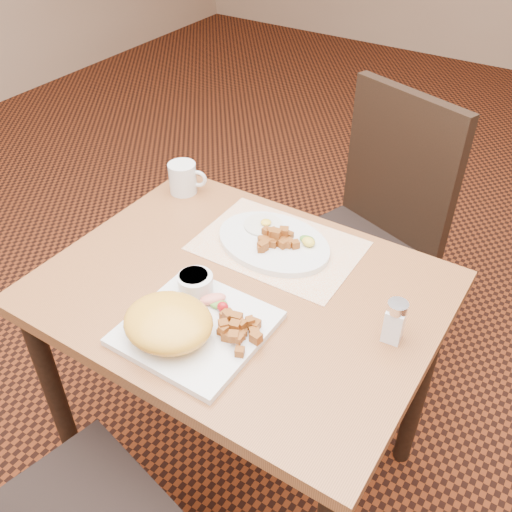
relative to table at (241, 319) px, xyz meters
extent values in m
plane|color=black|center=(0.00, 0.00, -0.64)|extent=(8.00, 8.00, 0.00)
cube|color=#9A5A2F|center=(0.00, 0.00, 0.09)|extent=(0.90, 0.70, 0.03)
cylinder|color=black|center=(-0.40, -0.30, -0.28)|extent=(0.05, 0.05, 0.71)
cylinder|color=black|center=(-0.40, 0.30, -0.28)|extent=(0.05, 0.05, 0.71)
cylinder|color=black|center=(0.40, 0.30, -0.28)|extent=(0.05, 0.05, 0.71)
cylinder|color=black|center=(-0.17, -0.36, -0.43)|extent=(0.04, 0.04, 0.42)
cube|color=black|center=(0.03, 0.59, -0.19)|extent=(0.54, 0.54, 0.05)
cylinder|color=black|center=(0.26, 0.70, -0.43)|extent=(0.04, 0.04, 0.42)
cylinder|color=black|center=(0.14, 0.36, -0.43)|extent=(0.04, 0.04, 0.42)
cylinder|color=black|center=(-0.08, 0.82, -0.43)|extent=(0.04, 0.04, 0.42)
cylinder|color=black|center=(-0.20, 0.48, -0.43)|extent=(0.04, 0.04, 0.42)
cube|color=black|center=(0.09, 0.78, 0.08)|extent=(0.41, 0.18, 0.50)
cube|color=white|center=(0.00, 0.18, 0.11)|extent=(0.40, 0.29, 0.00)
cube|color=silver|center=(0.00, -0.17, 0.12)|extent=(0.28, 0.28, 0.02)
ellipsoid|color=yellow|center=(-0.03, -0.22, 0.16)|extent=(0.19, 0.17, 0.07)
ellipsoid|color=yellow|center=(0.00, -0.24, 0.14)|extent=(0.08, 0.07, 0.03)
ellipsoid|color=yellow|center=(-0.09, -0.19, 0.14)|extent=(0.08, 0.07, 0.03)
cylinder|color=silver|center=(-0.06, -0.08, 0.15)|extent=(0.08, 0.08, 0.04)
cylinder|color=beige|center=(-0.07, -0.08, 0.17)|extent=(0.07, 0.07, 0.01)
ellipsoid|color=#387223|center=(0.01, -0.10, 0.13)|extent=(0.05, 0.04, 0.01)
ellipsoid|color=red|center=(0.03, -0.11, 0.14)|extent=(0.03, 0.03, 0.03)
ellipsoid|color=#F28C72|center=(-0.01, -0.09, 0.14)|extent=(0.06, 0.07, 0.02)
cylinder|color=white|center=(-0.07, 0.21, 0.13)|extent=(0.10, 0.10, 0.01)
ellipsoid|color=yellow|center=(-0.06, 0.21, 0.14)|extent=(0.03, 0.03, 0.01)
ellipsoid|color=#387223|center=(0.06, 0.21, 0.13)|extent=(0.04, 0.03, 0.01)
ellipsoid|color=yellow|center=(0.07, 0.20, 0.14)|extent=(0.04, 0.04, 0.02)
cube|color=white|center=(0.36, 0.03, 0.15)|extent=(0.04, 0.04, 0.08)
cylinder|color=silver|center=(0.36, 0.03, 0.20)|extent=(0.05, 0.05, 0.02)
cylinder|color=silver|center=(-0.37, 0.26, 0.15)|extent=(0.08, 0.08, 0.09)
torus|color=silver|center=(-0.33, 0.27, 0.16)|extent=(0.05, 0.03, 0.05)
cube|color=#9A5118|center=(0.11, -0.11, 0.14)|extent=(0.02, 0.02, 0.02)
cube|color=#9A5118|center=(0.09, -0.13, 0.15)|extent=(0.02, 0.02, 0.01)
cube|color=#9A5118|center=(0.13, -0.14, 0.14)|extent=(0.02, 0.02, 0.02)
cube|color=#9A5118|center=(0.11, -0.17, 0.15)|extent=(0.02, 0.02, 0.01)
cube|color=#9A5118|center=(0.09, -0.15, 0.14)|extent=(0.03, 0.03, 0.02)
cube|color=#9A5118|center=(0.09, -0.15, 0.15)|extent=(0.03, 0.02, 0.02)
cube|color=#9A5118|center=(0.08, -0.13, 0.15)|extent=(0.03, 0.02, 0.02)
cube|color=#9A5118|center=(0.07, -0.15, 0.13)|extent=(0.03, 0.03, 0.02)
cube|color=#9A5118|center=(0.06, -0.13, 0.15)|extent=(0.03, 0.03, 0.02)
cube|color=#9A5118|center=(0.10, -0.14, 0.13)|extent=(0.02, 0.02, 0.01)
cube|color=#9A5118|center=(0.10, -0.12, 0.15)|extent=(0.02, 0.02, 0.01)
cube|color=#9A5118|center=(0.10, -0.17, 0.15)|extent=(0.03, 0.03, 0.02)
cube|color=#9A5118|center=(0.07, -0.17, 0.15)|extent=(0.02, 0.02, 0.02)
cube|color=#9A5118|center=(0.10, -0.15, 0.13)|extent=(0.03, 0.03, 0.02)
cube|color=#9A5118|center=(0.07, -0.16, 0.15)|extent=(0.03, 0.03, 0.02)
cube|color=#9A5118|center=(0.06, -0.16, 0.13)|extent=(0.02, 0.02, 0.01)
cube|color=#9A5118|center=(0.08, -0.17, 0.14)|extent=(0.03, 0.03, 0.02)
cube|color=#9A5118|center=(0.05, -0.12, 0.14)|extent=(0.02, 0.02, 0.02)
cube|color=#9A5118|center=(0.12, -0.13, 0.13)|extent=(0.03, 0.03, 0.02)
cube|color=#9A5118|center=(0.13, -0.19, 0.13)|extent=(0.02, 0.02, 0.02)
cube|color=#9A5118|center=(-0.01, 0.15, 0.14)|extent=(0.03, 0.03, 0.02)
cube|color=#9A5118|center=(-0.03, 0.14, 0.14)|extent=(0.02, 0.03, 0.02)
cube|color=#9A5118|center=(0.01, 0.18, 0.16)|extent=(0.03, 0.03, 0.02)
cube|color=#9A5118|center=(0.00, 0.15, 0.14)|extent=(0.03, 0.02, 0.02)
cube|color=#9A5118|center=(0.03, 0.17, 0.14)|extent=(0.03, 0.03, 0.02)
cube|color=#9A5118|center=(0.01, 0.17, 0.14)|extent=(0.02, 0.02, 0.02)
cube|color=#9A5118|center=(-0.02, 0.12, 0.14)|extent=(0.03, 0.03, 0.02)
cube|color=#9A5118|center=(0.01, 0.20, 0.14)|extent=(0.02, 0.02, 0.02)
cube|color=#9A5118|center=(-0.02, 0.16, 0.16)|extent=(0.03, 0.03, 0.02)
cube|color=#9A5118|center=(0.02, 0.16, 0.14)|extent=(0.03, 0.03, 0.02)
cube|color=#9A5118|center=(-0.03, 0.14, 0.14)|extent=(0.03, 0.03, 0.02)
cube|color=#9A5118|center=(0.03, 0.17, 0.14)|extent=(0.03, 0.02, 0.02)
cube|color=#9A5118|center=(0.00, 0.16, 0.16)|extent=(0.03, 0.03, 0.02)
cube|color=#9A5118|center=(-0.03, 0.16, 0.15)|extent=(0.02, 0.02, 0.02)
cube|color=#9A5118|center=(-0.02, 0.12, 0.14)|extent=(0.03, 0.03, 0.02)
cube|color=#9A5118|center=(-0.02, 0.14, 0.14)|extent=(0.03, 0.03, 0.02)
cube|color=#9A5118|center=(0.05, 0.17, 0.14)|extent=(0.03, 0.03, 0.02)
camera|label=1|loc=(0.57, -0.82, 0.98)|focal=40.00mm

